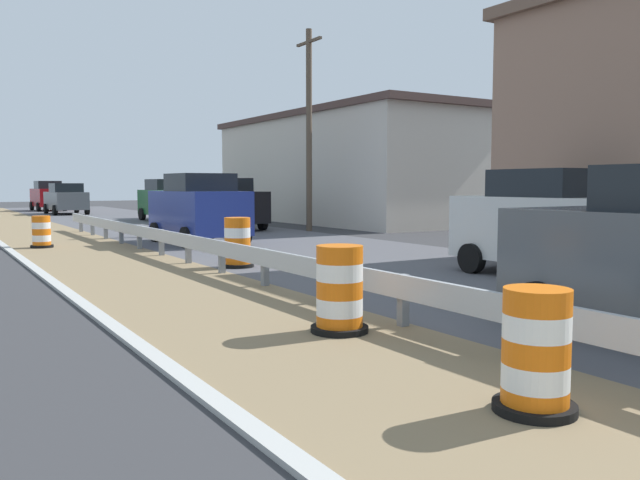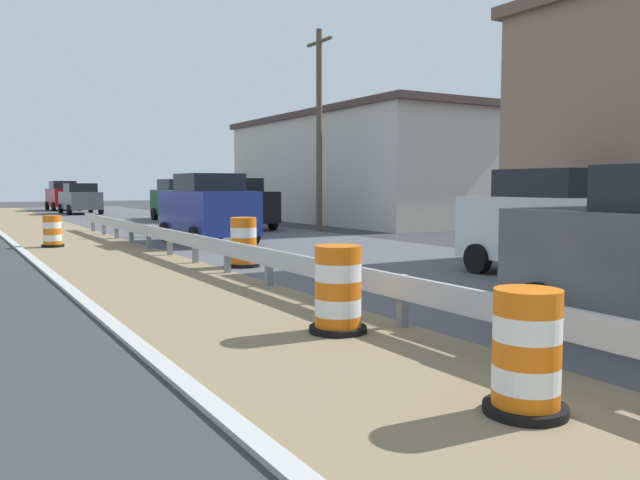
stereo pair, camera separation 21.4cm
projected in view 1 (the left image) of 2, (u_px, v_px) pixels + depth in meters
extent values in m
cube|color=slate|center=(524.00, 329.00, 6.89)|extent=(0.12, 0.12, 0.70)
cube|color=slate|center=(403.00, 300.00, 8.62)|extent=(0.12, 0.12, 0.70)
cube|color=slate|center=(322.00, 281.00, 10.35)|extent=(0.12, 0.12, 0.70)
cube|color=slate|center=(265.00, 267.00, 12.07)|extent=(0.12, 0.12, 0.70)
cube|color=slate|center=(222.00, 257.00, 13.80)|extent=(0.12, 0.12, 0.70)
cube|color=slate|center=(188.00, 249.00, 15.53)|extent=(0.12, 0.12, 0.70)
cube|color=slate|center=(161.00, 242.00, 17.26)|extent=(0.12, 0.12, 0.70)
cube|color=slate|center=(139.00, 237.00, 18.98)|extent=(0.12, 0.12, 0.70)
cube|color=slate|center=(121.00, 233.00, 20.71)|extent=(0.12, 0.12, 0.70)
cube|color=slate|center=(106.00, 229.00, 22.44)|extent=(0.12, 0.12, 0.70)
cube|color=slate|center=(92.00, 226.00, 24.17)|extent=(0.12, 0.12, 0.70)
cube|color=slate|center=(81.00, 223.00, 25.89)|extent=(0.12, 0.12, 0.70)
cylinder|color=orange|center=(534.00, 400.00, 5.37)|extent=(0.55, 0.55, 0.21)
cylinder|color=white|center=(535.00, 375.00, 5.36)|extent=(0.55, 0.55, 0.21)
cylinder|color=orange|center=(536.00, 351.00, 5.34)|extent=(0.55, 0.55, 0.21)
cylinder|color=white|center=(537.00, 326.00, 5.32)|extent=(0.55, 0.55, 0.21)
cylinder|color=orange|center=(537.00, 301.00, 5.30)|extent=(0.55, 0.55, 0.21)
cylinder|color=black|center=(534.00, 407.00, 5.38)|extent=(0.69, 0.69, 0.08)
cylinder|color=orange|center=(339.00, 323.00, 8.29)|extent=(0.60, 0.60, 0.22)
cylinder|color=white|center=(340.00, 306.00, 8.27)|extent=(0.60, 0.60, 0.22)
cylinder|color=orange|center=(340.00, 289.00, 8.25)|extent=(0.60, 0.60, 0.22)
cylinder|color=white|center=(340.00, 272.00, 8.23)|extent=(0.60, 0.60, 0.22)
cylinder|color=orange|center=(340.00, 254.00, 8.21)|extent=(0.60, 0.60, 0.22)
cylinder|color=black|center=(339.00, 329.00, 8.30)|extent=(0.75, 0.75, 0.08)
cylinder|color=orange|center=(238.00, 262.00, 14.83)|extent=(0.60, 0.60, 0.23)
cylinder|color=white|center=(238.00, 252.00, 14.81)|extent=(0.60, 0.60, 0.23)
cylinder|color=orange|center=(237.00, 242.00, 14.79)|extent=(0.60, 0.60, 0.23)
cylinder|color=white|center=(237.00, 232.00, 14.77)|extent=(0.60, 0.60, 0.23)
cylinder|color=orange|center=(237.00, 222.00, 14.75)|extent=(0.60, 0.60, 0.23)
cylinder|color=black|center=(238.00, 265.00, 14.83)|extent=(0.74, 0.74, 0.08)
cylinder|color=orange|center=(42.00, 244.00, 19.38)|extent=(0.52, 0.52, 0.19)
cylinder|color=white|center=(42.00, 238.00, 19.37)|extent=(0.52, 0.52, 0.19)
cylinder|color=orange|center=(41.00, 232.00, 19.35)|extent=(0.52, 0.52, 0.19)
cylinder|color=white|center=(41.00, 225.00, 19.34)|extent=(0.52, 0.52, 0.19)
cylinder|color=orange|center=(41.00, 219.00, 19.32)|extent=(0.52, 0.52, 0.19)
cylinder|color=black|center=(42.00, 246.00, 19.39)|extent=(0.66, 0.66, 0.08)
cube|color=navy|center=(199.00, 212.00, 20.83)|extent=(2.08, 4.08, 1.36)
cube|color=black|center=(200.00, 182.00, 20.61)|extent=(1.81, 1.91, 0.56)
cylinder|color=black|center=(156.00, 232.00, 21.44)|extent=(0.24, 0.65, 0.64)
cylinder|color=black|center=(210.00, 230.00, 22.52)|extent=(0.24, 0.65, 0.64)
cylinder|color=black|center=(186.00, 237.00, 19.25)|extent=(0.24, 0.65, 0.64)
cylinder|color=black|center=(244.00, 235.00, 20.33)|extent=(0.24, 0.65, 0.64)
cube|color=#195128|center=(167.00, 202.00, 33.64)|extent=(1.94, 4.21, 1.29)
cube|color=black|center=(166.00, 185.00, 33.69)|extent=(1.68, 1.97, 0.56)
cylinder|color=black|center=(194.00, 215.00, 33.06)|extent=(0.24, 0.65, 0.64)
cylinder|color=black|center=(160.00, 216.00, 32.06)|extent=(0.24, 0.65, 0.64)
cylinder|color=black|center=(174.00, 213.00, 35.32)|extent=(0.24, 0.65, 0.64)
cylinder|color=black|center=(142.00, 214.00, 34.32)|extent=(0.24, 0.65, 0.64)
cylinder|color=black|center=(538.00, 306.00, 8.40)|extent=(0.23, 0.64, 0.64)
cylinder|color=black|center=(624.00, 293.00, 9.41)|extent=(0.23, 0.64, 0.64)
cube|color=black|center=(227.00, 206.00, 27.67)|extent=(1.95, 4.79, 1.29)
cube|color=black|center=(225.00, 185.00, 27.76)|extent=(1.72, 2.22, 0.56)
cylinder|color=black|center=(263.00, 222.00, 26.86)|extent=(0.23, 0.64, 0.64)
cylinder|color=black|center=(221.00, 224.00, 25.91)|extent=(0.23, 0.64, 0.64)
cylinder|color=black|center=(233.00, 219.00, 29.55)|extent=(0.23, 0.64, 0.64)
cylinder|color=black|center=(194.00, 220.00, 28.60)|extent=(0.23, 0.64, 0.64)
cube|color=#4C5156|center=(66.00, 201.00, 41.36)|extent=(2.01, 4.49, 1.10)
cube|color=black|center=(66.00, 188.00, 41.14)|extent=(1.77, 2.08, 0.56)
cylinder|color=black|center=(46.00, 209.00, 42.12)|extent=(0.23, 0.64, 0.64)
cylinder|color=black|center=(76.00, 208.00, 43.16)|extent=(0.23, 0.64, 0.64)
cylinder|color=black|center=(55.00, 210.00, 39.67)|extent=(0.23, 0.64, 0.64)
cylinder|color=black|center=(87.00, 210.00, 40.70)|extent=(0.23, 0.64, 0.64)
cube|color=silver|center=(555.00, 230.00, 13.09)|extent=(1.91, 4.17, 1.32)
cube|color=black|center=(550.00, 183.00, 13.15)|extent=(1.71, 1.92, 0.56)
cylinder|color=black|center=(584.00, 273.00, 11.49)|extent=(0.22, 0.64, 0.64)
cylinder|color=black|center=(531.00, 253.00, 14.80)|extent=(0.22, 0.64, 0.64)
cylinder|color=black|center=(472.00, 258.00, 13.81)|extent=(0.22, 0.64, 0.64)
cube|color=maroon|center=(48.00, 197.00, 46.81)|extent=(1.87, 4.06, 1.28)
cube|color=black|center=(48.00, 185.00, 46.60)|extent=(1.63, 1.89, 0.56)
cylinder|color=black|center=(32.00, 206.00, 47.48)|extent=(0.24, 0.65, 0.64)
cylinder|color=black|center=(57.00, 206.00, 48.44)|extent=(0.24, 0.65, 0.64)
cylinder|color=black|center=(38.00, 207.00, 45.28)|extent=(0.24, 0.65, 0.64)
cylinder|color=black|center=(65.00, 207.00, 46.24)|extent=(0.24, 0.65, 0.64)
cube|color=beige|center=(351.00, 171.00, 33.57)|extent=(7.55, 15.95, 5.16)
cube|color=#4C3833|center=(351.00, 118.00, 33.33)|extent=(7.85, 16.58, 0.30)
cylinder|color=brown|center=(309.00, 131.00, 26.04)|extent=(0.24, 0.24, 8.08)
cube|color=brown|center=(309.00, 42.00, 25.74)|extent=(0.12, 1.80, 0.10)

